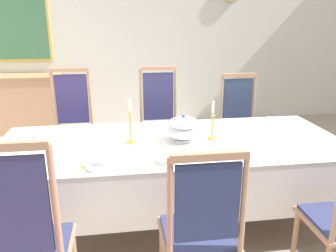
{
  "coord_description": "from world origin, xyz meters",
  "views": [
    {
      "loc": [
        -0.4,
        -2.76,
        1.71
      ],
      "look_at": [
        -0.04,
        -0.25,
        0.91
      ],
      "focal_mm": 35.8,
      "sensor_mm": 36.0,
      "label": 1
    }
  ],
  "objects_px": {
    "spoon_secondary": "(82,167)",
    "sideboard": "(15,104)",
    "chair_south_a": "(26,240)",
    "spoon_primary": "(280,119)",
    "chair_south_b": "(200,229)",
    "dining_table": "(172,149)",
    "bowl_near_left": "(272,119)",
    "chair_north_b": "(160,123)",
    "bowl_near_right": "(97,166)",
    "candlestick_west": "(130,125)",
    "framed_painting": "(12,19)",
    "chair_north_c": "(240,122)",
    "soup_tureen": "(183,128)",
    "chair_north_a": "(73,126)",
    "candlestick_east": "(212,124)",
    "bowl_far_left": "(170,159)"
  },
  "relations": [
    {
      "from": "spoon_secondary",
      "to": "sideboard",
      "type": "height_order",
      "value": "sideboard"
    },
    {
      "from": "chair_south_a",
      "to": "spoon_primary",
      "type": "height_order",
      "value": "chair_south_a"
    },
    {
      "from": "chair_south_b",
      "to": "spoon_primary",
      "type": "distance_m",
      "value": 1.84
    },
    {
      "from": "dining_table",
      "to": "bowl_near_left",
      "type": "distance_m",
      "value": 1.15
    },
    {
      "from": "chair_north_b",
      "to": "bowl_near_right",
      "type": "xyz_separation_m",
      "value": [
        -0.6,
        -1.43,
        0.16
      ]
    },
    {
      "from": "bowl_near_right",
      "to": "spoon_primary",
      "type": "relative_size",
      "value": 0.84
    },
    {
      "from": "candlestick_west",
      "to": "framed_painting",
      "type": "bearing_deg",
      "value": 118.31
    },
    {
      "from": "framed_painting",
      "to": "candlestick_west",
      "type": "bearing_deg",
      "value": -61.69
    },
    {
      "from": "bowl_near_right",
      "to": "chair_north_c",
      "type": "bearing_deg",
      "value": 42.97
    },
    {
      "from": "dining_table",
      "to": "bowl_near_left",
      "type": "height_order",
      "value": "bowl_near_left"
    },
    {
      "from": "spoon_primary",
      "to": "framed_painting",
      "type": "xyz_separation_m",
      "value": [
        -3.16,
        2.62,
        0.96
      ]
    },
    {
      "from": "spoon_primary",
      "to": "framed_painting",
      "type": "bearing_deg",
      "value": 138.71
    },
    {
      "from": "chair_north_c",
      "to": "spoon_secondary",
      "type": "xyz_separation_m",
      "value": [
        -1.63,
        -1.4,
        0.18
      ]
    },
    {
      "from": "dining_table",
      "to": "chair_north_b",
      "type": "height_order",
      "value": "chair_north_b"
    },
    {
      "from": "soup_tureen",
      "to": "candlestick_west",
      "type": "xyz_separation_m",
      "value": [
        -0.43,
        0.0,
        0.05
      ]
    },
    {
      "from": "candlestick_west",
      "to": "bowl_near_left",
      "type": "height_order",
      "value": "candlestick_west"
    },
    {
      "from": "bowl_near_left",
      "to": "dining_table",
      "type": "bearing_deg",
      "value": -158.14
    },
    {
      "from": "chair_north_b",
      "to": "chair_north_c",
      "type": "relative_size",
      "value": 1.08
    },
    {
      "from": "chair_south_a",
      "to": "framed_painting",
      "type": "distance_m",
      "value": 4.33
    },
    {
      "from": "chair_north_a",
      "to": "spoon_primary",
      "type": "xyz_separation_m",
      "value": [
        2.1,
        -0.52,
        0.14
      ]
    },
    {
      "from": "spoon_primary",
      "to": "chair_south_b",
      "type": "bearing_deg",
      "value": -130.72
    },
    {
      "from": "spoon_secondary",
      "to": "bowl_near_left",
      "type": "bearing_deg",
      "value": 34.11
    },
    {
      "from": "dining_table",
      "to": "chair_south_a",
      "type": "bearing_deg",
      "value": -133.59
    },
    {
      "from": "chair_north_a",
      "to": "framed_painting",
      "type": "bearing_deg",
      "value": -63.1
    },
    {
      "from": "candlestick_east",
      "to": "bowl_near_left",
      "type": "bearing_deg",
      "value": 30.42
    },
    {
      "from": "spoon_secondary",
      "to": "chair_north_c",
      "type": "bearing_deg",
      "value": 48.7
    },
    {
      "from": "spoon_secondary",
      "to": "sideboard",
      "type": "relative_size",
      "value": 0.12
    },
    {
      "from": "spoon_secondary",
      "to": "bowl_near_right",
      "type": "bearing_deg",
      "value": -6.57
    },
    {
      "from": "chair_south_a",
      "to": "chair_south_b",
      "type": "distance_m",
      "value": 0.94
    },
    {
      "from": "chair_south_b",
      "to": "spoon_primary",
      "type": "xyz_separation_m",
      "value": [
        1.16,
        1.42,
        0.19
      ]
    },
    {
      "from": "dining_table",
      "to": "chair_north_a",
      "type": "xyz_separation_m",
      "value": [
        -0.93,
        0.98,
        -0.07
      ]
    },
    {
      "from": "dining_table",
      "to": "sideboard",
      "type": "relative_size",
      "value": 1.96
    },
    {
      "from": "framed_painting",
      "to": "spoon_primary",
      "type": "bearing_deg",
      "value": -39.65
    },
    {
      "from": "soup_tureen",
      "to": "bowl_near_right",
      "type": "relative_size",
      "value": 1.86
    },
    {
      "from": "bowl_near_right",
      "to": "spoon_primary",
      "type": "distance_m",
      "value": 1.97
    },
    {
      "from": "chair_north_a",
      "to": "chair_north_b",
      "type": "xyz_separation_m",
      "value": [
        0.94,
        -0.0,
        -0.0
      ]
    },
    {
      "from": "chair_north_c",
      "to": "soup_tureen",
      "type": "xyz_separation_m",
      "value": [
        -0.85,
        -0.97,
        0.28
      ]
    },
    {
      "from": "chair_north_a",
      "to": "spoon_secondary",
      "type": "relative_size",
      "value": 6.94
    },
    {
      "from": "spoon_secondary",
      "to": "chair_north_b",
      "type": "bearing_deg",
      "value": 71.65
    },
    {
      "from": "chair_north_b",
      "to": "bowl_far_left",
      "type": "distance_m",
      "value": 1.4
    },
    {
      "from": "candlestick_east",
      "to": "sideboard",
      "type": "distance_m",
      "value": 3.72
    },
    {
      "from": "bowl_near_right",
      "to": "spoon_secondary",
      "type": "relative_size",
      "value": 0.84
    },
    {
      "from": "dining_table",
      "to": "bowl_far_left",
      "type": "bearing_deg",
      "value": -101.1
    },
    {
      "from": "candlestick_east",
      "to": "bowl_near_right",
      "type": "relative_size",
      "value": 2.21
    },
    {
      "from": "chair_north_b",
      "to": "bowl_near_right",
      "type": "bearing_deg",
      "value": 67.34
    },
    {
      "from": "chair_north_b",
      "to": "bowl_far_left",
      "type": "bearing_deg",
      "value": 86.12
    },
    {
      "from": "chair_north_b",
      "to": "candlestick_east",
      "type": "relative_size",
      "value": 3.73
    },
    {
      "from": "chair_south_a",
      "to": "chair_north_a",
      "type": "xyz_separation_m",
      "value": [
        0.0,
        1.95,
        0.01
      ]
    },
    {
      "from": "chair_south_b",
      "to": "soup_tureen",
      "type": "distance_m",
      "value": 1.01
    },
    {
      "from": "bowl_near_right",
      "to": "bowl_far_left",
      "type": "height_order",
      "value": "bowl_far_left"
    }
  ]
}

